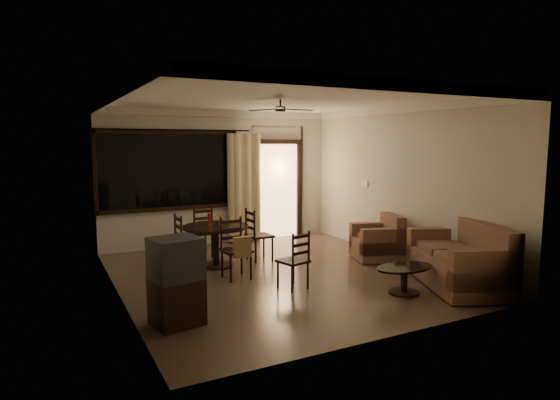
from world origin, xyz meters
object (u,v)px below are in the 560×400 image
dining_chair_east (259,245)px  dining_chair_west (168,256)px  armchair (379,241)px  side_chair (293,271)px  sofa (462,261)px  dining_chair_south (236,260)px  dining_chair_north (200,242)px  dining_table (216,234)px  coffee_table (404,275)px  tv_cabinet (176,281)px

dining_chair_east → dining_chair_west: bearing=90.0°
dining_chair_west → dining_chair_east: 1.67m
armchair → side_chair: 2.38m
dining_chair_east → side_chair: size_ratio=1.10×
sofa → armchair: size_ratio=1.98×
dining_chair_east → dining_chair_south: size_ratio=1.00×
sofa → dining_chair_north: bearing=152.3°
dining_table → dining_chair_south: 0.90m
dining_table → dining_chair_east: (0.83, 0.03, -0.28)m
side_chair → armchair: bearing=-173.7°
dining_chair_north → coffee_table: (1.91, -3.41, -0.02)m
tv_cabinet → armchair: (4.11, 1.36, -0.19)m
dining_chair_west → armchair: (3.66, -0.88, 0.05)m
tv_cabinet → dining_chair_north: bearing=57.0°
dining_chair_north → side_chair: bearing=101.6°
dining_chair_west → side_chair: bearing=37.9°
armchair → coffee_table: size_ratio=1.13×
dining_chair_east → dining_chair_north: bearing=46.8°
dining_chair_west → dining_chair_south: bearing=44.3°
armchair → side_chair: side_chair is taller
dining_chair_north → coffee_table: dining_chair_north is taller
dining_chair_east → sofa: 3.46m
dining_chair_east → coffee_table: size_ratio=1.06×
dining_table → dining_chair_north: (-0.03, 0.78, -0.28)m
tv_cabinet → side_chair: bearing=5.9°
dining_table → sofa: bearing=-43.9°
dining_table → dining_chair_south: (0.03, -0.86, -0.26)m
dining_chair_south → tv_cabinet: tv_cabinet is taller
dining_chair_north → tv_cabinet: (-1.26, -3.06, 0.24)m
tv_cabinet → armchair: 4.34m
dining_chair_south → armchair: (2.79, -0.06, 0.03)m
side_chair → dining_chair_north: bearing=-89.5°
dining_table → dining_chair_west: dining_chair_west is taller
dining_chair_south → side_chair: (0.55, -0.86, -0.05)m
sofa → side_chair: sofa is taller
dining_chair_south → side_chair: dining_chair_south is taller
dining_chair_east → side_chair: bearing=169.5°
armchair → dining_chair_east: bearing=172.8°
dining_table → coffee_table: (1.87, -2.63, -0.30)m
coffee_table → dining_chair_north: bearing=119.2°
dining_chair_west → dining_chair_south: same height
dining_chair_south → sofa: size_ratio=0.48×
dining_chair_west → armchair: bearing=74.2°
dining_chair_west → dining_chair_east: bearing=90.0°
dining_chair_east → tv_cabinet: 3.14m
coffee_table → side_chair: 1.58m
dining_chair_west → dining_chair_east: size_ratio=1.00×
side_chair → dining_chair_south: bearing=-70.6°
dining_table → tv_cabinet: tv_cabinet is taller
dining_chair_north → coffee_table: 3.91m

